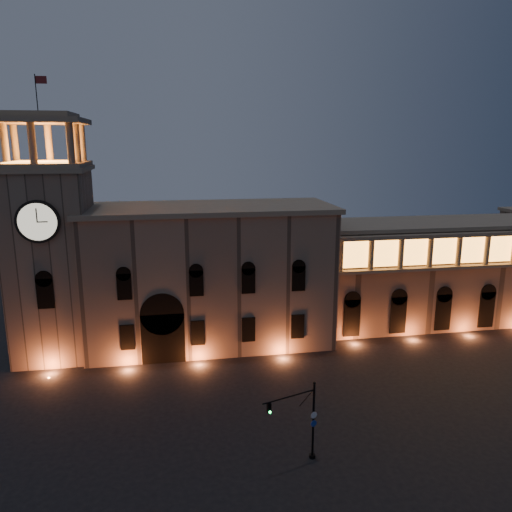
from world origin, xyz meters
name	(u,v)px	position (x,y,z in m)	size (l,w,h in m)	color
ground	(254,433)	(0.00, 0.00, 0.00)	(160.00, 160.00, 0.00)	black
government_building	(209,275)	(-2.08, 21.93, 8.77)	(30.80, 12.80, 17.60)	#7E6552
clock_tower	(51,254)	(-20.50, 20.98, 12.50)	(9.80, 9.80, 32.40)	#7E6552
colonnade_wing	(448,271)	(32.00, 23.92, 7.33)	(40.60, 11.50, 14.50)	#79604D
traffic_light	(305,421)	(3.31, -4.53, 3.58)	(4.74, 1.83, 6.81)	black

